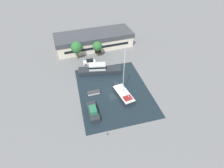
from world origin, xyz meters
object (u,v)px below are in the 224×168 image
(quay_tree_near_building, at_px, (97,46))
(quay_tree_by_water, at_px, (77,47))
(parked_car, at_px, (89,62))
(motor_cruiser, at_px, (99,70))
(cabin_boat, at_px, (93,112))
(small_dinghy, at_px, (94,93))
(sailboat_moored, at_px, (123,94))
(warehouse_building, at_px, (94,40))

(quay_tree_near_building, relative_size, quay_tree_by_water, 0.90)
(quay_tree_near_building, relative_size, parked_car, 1.37)
(parked_car, distance_m, motor_cruiser, 6.35)
(cabin_boat, bearing_deg, parked_car, 81.14)
(parked_car, relative_size, small_dinghy, 1.22)
(cabin_boat, bearing_deg, small_dinghy, 77.16)
(quay_tree_near_building, xyz_separation_m, motor_cruiser, (-1.56, -9.91, -3.07))
(quay_tree_near_building, distance_m, cabin_boat, 27.84)
(quay_tree_near_building, height_order, parked_car, quay_tree_near_building)
(sailboat_moored, distance_m, motor_cruiser, 13.25)
(quay_tree_near_building, height_order, motor_cruiser, quay_tree_near_building)
(warehouse_building, relative_size, motor_cruiser, 2.15)
(motor_cruiser, bearing_deg, quay_tree_by_water, 39.29)
(motor_cruiser, bearing_deg, cabin_boat, 173.64)
(quay_tree_by_water, height_order, small_dinghy, quay_tree_by_water)
(parked_car, xyz_separation_m, sailboat_moored, (6.73, -18.39, -0.17))
(quay_tree_by_water, relative_size, motor_cruiser, 0.46)
(sailboat_moored, xyz_separation_m, small_dinghy, (-8.06, 3.05, -0.34))
(parked_car, distance_m, sailboat_moored, 19.58)
(quay_tree_by_water, xyz_separation_m, sailboat_moored, (10.30, -22.90, -3.96))
(parked_car, relative_size, sailboat_moored, 0.30)
(motor_cruiser, bearing_deg, warehouse_building, 4.75)
(sailboat_moored, height_order, small_dinghy, sailboat_moored)
(quay_tree_near_building, height_order, quay_tree_by_water, quay_tree_by_water)
(quay_tree_by_water, bearing_deg, parked_car, -51.64)
(motor_cruiser, relative_size, cabin_boat, 2.27)
(motor_cruiser, bearing_deg, sailboat_moored, -150.04)
(small_dinghy, bearing_deg, cabin_boat, -13.15)
(warehouse_building, relative_size, quay_tree_near_building, 5.14)
(parked_car, xyz_separation_m, cabin_boat, (-2.79, -22.87, 0.13))
(quay_tree_by_water, bearing_deg, sailboat_moored, -65.79)
(quay_tree_near_building, bearing_deg, motor_cruiser, -98.94)
(sailboat_moored, bearing_deg, warehouse_building, 84.62)
(quay_tree_near_building, height_order, small_dinghy, quay_tree_near_building)
(motor_cruiser, distance_m, small_dinghy, 10.11)
(cabin_boat, bearing_deg, sailboat_moored, 23.30)
(quay_tree_by_water, bearing_deg, warehouse_building, 44.97)
(quay_tree_near_building, distance_m, motor_cruiser, 10.49)
(quay_tree_near_building, bearing_deg, sailboat_moored, -82.55)
(parked_car, distance_m, cabin_boat, 23.04)
(cabin_boat, bearing_deg, motor_cruiser, 71.54)
(quay_tree_by_water, xyz_separation_m, small_dinghy, (2.24, -19.85, -4.30))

